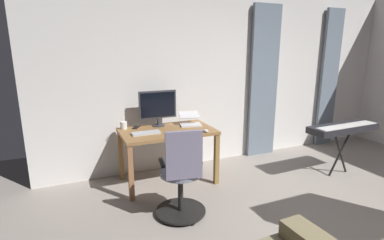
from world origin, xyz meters
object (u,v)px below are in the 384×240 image
at_px(office_chair, 182,178).
at_px(laptop, 190,121).
at_px(computer_keyboard, 146,133).
at_px(mug_coffee, 123,125).
at_px(computer_monitor, 158,106).
at_px(computer_mouse, 206,131).
at_px(cell_phone_by_monitor, 136,127).
at_px(piano_keyboard, 343,129).
at_px(desk, 167,137).

relative_size(office_chair, laptop, 2.61).
xyz_separation_m(computer_keyboard, laptop, (-0.70, -0.20, 0.04)).
bearing_deg(mug_coffee, computer_keyboard, 121.78).
bearing_deg(office_chair, computer_monitor, 94.66).
distance_m(computer_mouse, cell_phone_by_monitor, 0.98).
bearing_deg(piano_keyboard, computer_monitor, -24.36).
height_order(computer_keyboard, piano_keyboard, computer_keyboard).
xyz_separation_m(computer_monitor, piano_keyboard, (-2.43, 1.02, -0.34)).
bearing_deg(cell_phone_by_monitor, office_chair, 131.92).
height_order(desk, computer_monitor, computer_monitor).
relative_size(computer_monitor, mug_coffee, 3.85).
distance_m(office_chair, piano_keyboard, 2.55).
relative_size(desk, computer_keyboard, 3.41).
relative_size(laptop, cell_phone_by_monitor, 2.72).
distance_m(computer_monitor, piano_keyboard, 2.66).
xyz_separation_m(desk, laptop, (-0.39, -0.13, 0.15)).
bearing_deg(mug_coffee, computer_mouse, 148.82).
bearing_deg(piano_keyboard, computer_mouse, -14.95).
bearing_deg(laptop, computer_monitor, -3.15).
bearing_deg(computer_keyboard, computer_monitor, -128.92).
bearing_deg(cell_phone_by_monitor, desk, 175.66).
height_order(computer_monitor, piano_keyboard, computer_monitor).
bearing_deg(laptop, cell_phone_by_monitor, 2.59).
bearing_deg(desk, laptop, -161.78).
bearing_deg(piano_keyboard, office_chair, 1.94).
distance_m(computer_monitor, computer_keyboard, 0.50).
bearing_deg(laptop, computer_mouse, 108.78).
relative_size(mug_coffee, piano_keyboard, 0.12).
xyz_separation_m(office_chair, computer_mouse, (-0.58, -0.62, 0.30)).
distance_m(mug_coffee, piano_keyboard, 3.10).
bearing_deg(computer_keyboard, office_chair, 100.44).
height_order(laptop, piano_keyboard, laptop).
relative_size(computer_mouse, mug_coffee, 0.73).
relative_size(desk, computer_mouse, 12.39).
height_order(computer_monitor, cell_phone_by_monitor, computer_monitor).
distance_m(desk, laptop, 0.44).
bearing_deg(desk, computer_mouse, 144.97).
height_order(desk, laptop, laptop).
height_order(office_chair, computer_keyboard, office_chair).
xyz_separation_m(computer_mouse, piano_keyboard, (-1.96, 0.46, -0.07)).
relative_size(cell_phone_by_monitor, piano_keyboard, 0.13).
bearing_deg(computer_monitor, laptop, 163.70).
relative_size(laptop, mug_coffee, 2.85).
bearing_deg(cell_phone_by_monitor, computer_mouse, 176.31).
bearing_deg(desk, cell_phone_by_monitor, -36.24).
height_order(desk, computer_keyboard, computer_keyboard).
height_order(computer_keyboard, laptop, laptop).
distance_m(computer_monitor, cell_phone_by_monitor, 0.42).
bearing_deg(computer_mouse, office_chair, 46.79).
bearing_deg(laptop, desk, 31.37).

